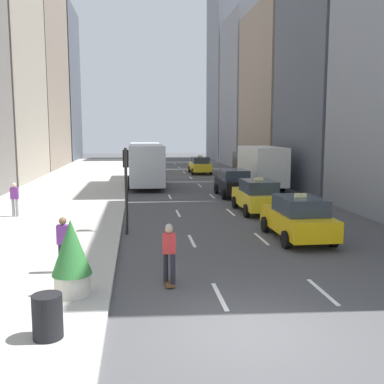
% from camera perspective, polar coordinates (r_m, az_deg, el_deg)
% --- Properties ---
extents(ground_plane, '(160.00, 160.00, 0.00)m').
position_cam_1_polar(ground_plane, '(10.25, 6.78, -16.93)').
color(ground_plane, '#474749').
extents(sidewalk_left, '(8.00, 66.00, 0.15)m').
position_cam_1_polar(sidewalk_left, '(36.59, -14.32, 0.90)').
color(sidewalk_left, '#ADAAA3').
rests_on(sidewalk_left, ground).
extents(lane_markings, '(5.72, 56.00, 0.01)m').
position_cam_1_polar(lane_markings, '(32.69, 1.69, 0.22)').
color(lane_markings, white).
rests_on(lane_markings, ground).
extents(building_row_left, '(6.00, 65.28, 33.91)m').
position_cam_1_polar(building_row_left, '(45.12, -23.15, 18.85)').
color(building_row_left, gray).
rests_on(building_row_left, ground).
extents(building_row_right, '(6.00, 63.99, 32.11)m').
position_cam_1_polar(building_row_right, '(45.25, 12.11, 17.35)').
color(building_row_right, gray).
rests_on(building_row_right, ground).
extents(taxi_lead, '(2.02, 4.40, 1.87)m').
position_cam_1_polar(taxi_lead, '(45.43, 1.02, 3.44)').
color(taxi_lead, yellow).
rests_on(taxi_lead, ground).
extents(taxi_second, '(2.02, 4.40, 1.87)m').
position_cam_1_polar(taxi_second, '(18.25, 13.30, -3.18)').
color(taxi_second, yellow).
rests_on(taxi_second, ground).
extents(taxi_third, '(2.02, 4.40, 1.87)m').
position_cam_1_polar(taxi_third, '(23.95, 8.31, -0.49)').
color(taxi_third, yellow).
rests_on(taxi_third, ground).
extents(sedan_black_near, '(2.02, 4.42, 1.79)m').
position_cam_1_polar(sedan_black_near, '(29.68, 5.30, 1.18)').
color(sedan_black_near, black).
rests_on(sedan_black_near, ground).
extents(city_bus, '(2.80, 11.61, 3.25)m').
position_cam_1_polar(city_bus, '(36.68, -5.91, 3.80)').
color(city_bus, '#B7BCC1').
rests_on(city_bus, ground).
extents(box_truck, '(2.58, 8.40, 3.15)m').
position_cam_1_polar(box_truck, '(34.32, 8.42, 3.36)').
color(box_truck, '#262628').
rests_on(box_truck, ground).
extents(skateboarder, '(0.36, 0.80, 1.75)m').
position_cam_1_polar(skateboarder, '(12.58, -2.92, -7.52)').
color(skateboarder, brown).
rests_on(skateboarder, ground).
extents(trash_can, '(0.60, 0.60, 0.90)m').
position_cam_1_polar(trash_can, '(9.73, -17.88, -14.80)').
color(trash_can, black).
rests_on(trash_can, sidewalk_left).
extents(planter_with_shrub, '(1.00, 1.00, 1.95)m').
position_cam_1_polar(planter_with_shrub, '(11.75, -15.06, -7.92)').
color(planter_with_shrub, beige).
rests_on(planter_with_shrub, sidewalk_left).
extents(pedestrian_near_curb, '(0.36, 0.22, 1.65)m').
position_cam_1_polar(pedestrian_near_curb, '(13.68, -16.01, -6.11)').
color(pedestrian_near_curb, '#23232D').
rests_on(pedestrian_near_curb, sidewalk_left).
extents(pedestrian_far_walking, '(0.36, 0.22, 1.65)m').
position_cam_1_polar(pedestrian_far_walking, '(23.41, -21.60, -0.68)').
color(pedestrian_far_walking, gray).
rests_on(pedestrian_far_walking, sidewalk_left).
extents(traffic_light_pole, '(0.24, 0.42, 3.60)m').
position_cam_1_polar(traffic_light_pole, '(18.72, -8.38, 1.94)').
color(traffic_light_pole, black).
rests_on(traffic_light_pole, ground).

